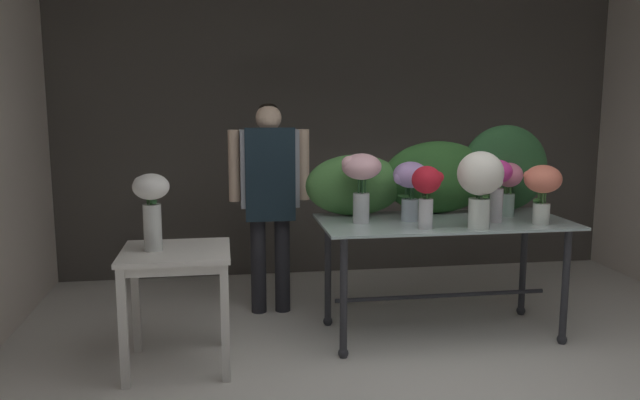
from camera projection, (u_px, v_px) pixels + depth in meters
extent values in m
plane|color=silver|center=(382.00, 327.00, 4.69)|extent=(7.32, 7.32, 0.00)
cube|color=#4C4742|center=(342.00, 119.00, 6.08)|extent=(5.51, 0.12, 3.00)
cube|color=#AFC5C2|center=(444.00, 222.00, 4.43)|extent=(1.75, 0.81, 0.02)
cylinder|color=#2D2D33|center=(344.00, 298.00, 4.08)|extent=(0.05, 0.05, 0.82)
sphere|color=#2D2D33|center=(343.00, 353.00, 4.14)|extent=(0.07, 0.07, 0.07)
cylinder|color=#2D2D33|center=(565.00, 287.00, 4.31)|extent=(0.05, 0.05, 0.82)
sphere|color=#2D2D33|center=(562.00, 339.00, 4.37)|extent=(0.07, 0.07, 0.07)
cylinder|color=#2D2D33|center=(328.00, 272.00, 4.68)|extent=(0.05, 0.05, 0.82)
sphere|color=#2D2D33|center=(328.00, 321.00, 4.74)|extent=(0.07, 0.07, 0.07)
cylinder|color=#2D2D33|center=(523.00, 264.00, 4.91)|extent=(0.05, 0.05, 0.82)
sphere|color=#2D2D33|center=(521.00, 311.00, 4.97)|extent=(0.07, 0.07, 0.07)
cylinder|color=#2D2D33|center=(441.00, 296.00, 4.51)|extent=(1.55, 0.03, 0.03)
cube|color=silver|center=(176.00, 252.00, 3.90)|extent=(0.67, 0.63, 0.03)
cube|color=silver|center=(176.00, 259.00, 3.91)|extent=(0.61, 0.57, 0.06)
cube|color=silver|center=(123.00, 329.00, 3.65)|extent=(0.05, 0.05, 0.73)
cube|color=silver|center=(225.00, 323.00, 3.74)|extent=(0.05, 0.05, 0.73)
cube|color=silver|center=(136.00, 299.00, 4.19)|extent=(0.05, 0.05, 0.73)
cube|color=silver|center=(225.00, 295.00, 4.28)|extent=(0.05, 0.05, 0.73)
cylinder|color=#232328|center=(258.00, 260.00, 4.97)|extent=(0.12, 0.12, 0.86)
cylinder|color=#232328|center=(282.00, 259.00, 5.00)|extent=(0.12, 0.12, 0.86)
cube|color=#999EA8|center=(269.00, 168.00, 4.87)|extent=(0.45, 0.22, 0.60)
cube|color=#192833|center=(270.00, 175.00, 4.76)|extent=(0.38, 0.02, 0.72)
cylinder|color=beige|center=(234.00, 166.00, 4.82)|extent=(0.09, 0.09, 0.55)
cylinder|color=beige|center=(304.00, 165.00, 4.90)|extent=(0.09, 0.09, 0.55)
sphere|color=beige|center=(269.00, 118.00, 4.81)|extent=(0.20, 0.20, 0.20)
ellipsoid|color=black|center=(268.00, 109.00, 4.82)|extent=(0.15, 0.15, 0.09)
ellipsoid|color=#477F3D|center=(355.00, 185.00, 4.58)|extent=(0.73, 0.28, 0.45)
ellipsoid|color=#2D6028|center=(437.00, 177.00, 4.67)|extent=(0.83, 0.30, 0.54)
ellipsoid|color=#28562D|center=(504.00, 168.00, 4.74)|extent=(0.68, 0.31, 0.65)
cylinder|color=silver|center=(426.00, 214.00, 4.12)|extent=(0.09, 0.09, 0.20)
cylinder|color=#9EBCB2|center=(425.00, 222.00, 4.13)|extent=(0.09, 0.09, 0.08)
cylinder|color=#2D6028|center=(428.00, 208.00, 4.12)|extent=(0.01, 0.01, 0.26)
cylinder|color=#2D6028|center=(425.00, 207.00, 4.13)|extent=(0.01, 0.01, 0.26)
cylinder|color=#2D6028|center=(423.00, 208.00, 4.12)|extent=(0.01, 0.01, 0.26)
cylinder|color=#2D6028|center=(427.00, 208.00, 4.09)|extent=(0.01, 0.01, 0.26)
ellipsoid|color=red|center=(427.00, 180.00, 4.09)|extent=(0.19, 0.19, 0.18)
sphere|color=red|center=(416.00, 178.00, 4.09)|extent=(0.05, 0.05, 0.05)
sphere|color=red|center=(438.00, 177.00, 4.08)|extent=(0.07, 0.07, 0.07)
ellipsoid|color=#28562D|center=(425.00, 195.00, 4.14)|extent=(0.06, 0.11, 0.03)
cylinder|color=silver|center=(496.00, 205.00, 4.35)|extent=(0.09, 0.09, 0.24)
cylinder|color=#9EBCB2|center=(496.00, 215.00, 4.36)|extent=(0.09, 0.09, 0.10)
cylinder|color=#477F3D|center=(500.00, 200.00, 4.34)|extent=(0.01, 0.01, 0.29)
cylinder|color=#477F3D|center=(494.00, 199.00, 4.36)|extent=(0.01, 0.01, 0.29)
cylinder|color=#477F3D|center=(497.00, 200.00, 4.33)|extent=(0.01, 0.01, 0.29)
ellipsoid|color=#D1338E|center=(498.00, 171.00, 4.31)|extent=(0.20, 0.20, 0.16)
sphere|color=#D1338E|center=(487.00, 176.00, 4.28)|extent=(0.07, 0.07, 0.07)
ellipsoid|color=#387033|center=(494.00, 185.00, 4.33)|extent=(0.11, 0.06, 0.03)
cylinder|color=silver|center=(541.00, 214.00, 4.28)|extent=(0.11, 0.11, 0.15)
cylinder|color=#9EBCB2|center=(541.00, 219.00, 4.29)|extent=(0.10, 0.10, 0.06)
cylinder|color=#477F3D|center=(545.00, 205.00, 4.27)|extent=(0.01, 0.01, 0.24)
cylinder|color=#477F3D|center=(540.00, 205.00, 4.29)|extent=(0.01, 0.01, 0.24)
cylinder|color=#477F3D|center=(538.00, 205.00, 4.26)|extent=(0.01, 0.01, 0.24)
cylinder|color=#477F3D|center=(542.00, 206.00, 4.25)|extent=(0.01, 0.01, 0.24)
ellipsoid|color=#EF7A60|center=(543.00, 179.00, 4.24)|extent=(0.25, 0.25, 0.19)
sphere|color=#EF7A60|center=(529.00, 176.00, 4.25)|extent=(0.07, 0.07, 0.07)
sphere|color=#EF7A60|center=(555.00, 178.00, 4.23)|extent=(0.08, 0.08, 0.08)
ellipsoid|color=#387033|center=(537.00, 200.00, 4.27)|extent=(0.10, 0.09, 0.03)
cylinder|color=silver|center=(361.00, 208.00, 4.32)|extent=(0.11, 0.11, 0.21)
cylinder|color=#9EBCB2|center=(361.00, 216.00, 4.33)|extent=(0.11, 0.11, 0.09)
cylinder|color=#28562D|center=(365.00, 198.00, 4.31)|extent=(0.01, 0.01, 0.33)
cylinder|color=#28562D|center=(361.00, 197.00, 4.33)|extent=(0.01, 0.01, 0.33)
cylinder|color=#28562D|center=(358.00, 198.00, 4.30)|extent=(0.01, 0.01, 0.33)
cylinder|color=#28562D|center=(362.00, 199.00, 4.28)|extent=(0.01, 0.01, 0.33)
ellipsoid|color=#EFB2BC|center=(362.00, 167.00, 4.27)|extent=(0.27, 0.27, 0.18)
sphere|color=#EFB2BC|center=(349.00, 163.00, 4.23)|extent=(0.10, 0.10, 0.10)
cylinder|color=silver|center=(410.00, 210.00, 4.40)|extent=(0.12, 0.12, 0.15)
cylinder|color=#9EBCB2|center=(410.00, 216.00, 4.40)|extent=(0.11, 0.11, 0.06)
cylinder|color=#28562D|center=(413.00, 201.00, 4.39)|extent=(0.01, 0.01, 0.26)
cylinder|color=#28562D|center=(408.00, 200.00, 4.41)|extent=(0.01, 0.01, 0.26)
cylinder|color=#28562D|center=(406.00, 201.00, 4.39)|extent=(0.01, 0.01, 0.26)
cylinder|color=#28562D|center=(411.00, 202.00, 4.37)|extent=(0.01, 0.01, 0.26)
ellipsoid|color=#B28ED1|center=(411.00, 175.00, 4.36)|extent=(0.24, 0.24, 0.18)
sphere|color=#B28ED1|center=(400.00, 178.00, 4.32)|extent=(0.09, 0.09, 0.09)
ellipsoid|color=#387033|center=(403.00, 196.00, 4.40)|extent=(0.09, 0.10, 0.03)
cylinder|color=silver|center=(508.00, 205.00, 4.57)|extent=(0.10, 0.10, 0.17)
cylinder|color=#9EBCB2|center=(507.00, 211.00, 4.58)|extent=(0.09, 0.09, 0.07)
cylinder|color=#477F3D|center=(510.00, 198.00, 4.57)|extent=(0.01, 0.01, 0.24)
cylinder|color=#477F3D|center=(507.00, 198.00, 4.58)|extent=(0.01, 0.01, 0.24)
cylinder|color=#477F3D|center=(505.00, 198.00, 4.57)|extent=(0.01, 0.01, 0.24)
cylinder|color=#477F3D|center=(510.00, 199.00, 4.54)|extent=(0.01, 0.01, 0.24)
ellipsoid|color=pink|center=(509.00, 175.00, 4.54)|extent=(0.20, 0.20, 0.18)
cylinder|color=silver|center=(479.00, 214.00, 4.12)|extent=(0.14, 0.14, 0.20)
cylinder|color=#9EBCB2|center=(478.00, 222.00, 4.13)|extent=(0.13, 0.13, 0.08)
cylinder|color=#28562D|center=(484.00, 207.00, 4.12)|extent=(0.01, 0.01, 0.27)
cylinder|color=#28562D|center=(476.00, 207.00, 4.13)|extent=(0.01, 0.01, 0.27)
cylinder|color=#28562D|center=(479.00, 207.00, 4.09)|extent=(0.01, 0.01, 0.27)
ellipsoid|color=white|center=(480.00, 173.00, 4.08)|extent=(0.30, 0.30, 0.29)
sphere|color=white|center=(469.00, 175.00, 4.04)|extent=(0.11, 0.11, 0.11)
sphere|color=white|center=(496.00, 181.00, 4.09)|extent=(0.09, 0.09, 0.09)
ellipsoid|color=#477F3D|center=(486.00, 196.00, 4.07)|extent=(0.09, 0.10, 0.03)
cylinder|color=silver|center=(153.00, 228.00, 3.86)|extent=(0.11, 0.11, 0.29)
cylinder|color=#9EBCB2|center=(153.00, 240.00, 3.87)|extent=(0.10, 0.10, 0.12)
cylinder|color=#2D6028|center=(156.00, 222.00, 3.85)|extent=(0.01, 0.01, 0.34)
cylinder|color=#2D6028|center=(153.00, 221.00, 3.88)|extent=(0.01, 0.01, 0.34)
cylinder|color=#2D6028|center=(149.00, 222.00, 3.85)|extent=(0.01, 0.01, 0.34)
cylinder|color=#2D6028|center=(152.00, 222.00, 3.83)|extent=(0.01, 0.01, 0.34)
ellipsoid|color=white|center=(151.00, 187.00, 3.82)|extent=(0.22, 0.22, 0.16)
sphere|color=white|center=(141.00, 183.00, 3.81)|extent=(0.08, 0.08, 0.08)
ellipsoid|color=#28562D|center=(154.00, 201.00, 3.82)|extent=(0.04, 0.10, 0.03)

